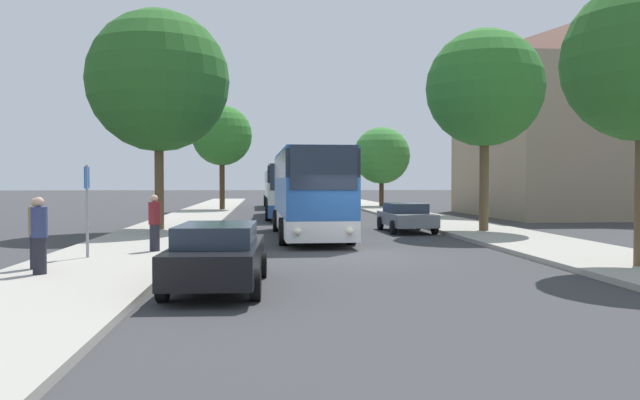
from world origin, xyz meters
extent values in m
plane|color=#38383A|center=(0.00, 0.00, 0.00)|extent=(300.00, 300.00, 0.00)
cube|color=#A39E93|center=(-7.00, 0.00, 0.07)|extent=(4.00, 120.00, 0.15)
cube|color=#A39E93|center=(7.00, 0.00, 0.07)|extent=(4.00, 120.00, 0.15)
cube|color=gray|center=(20.19, 21.26, 4.78)|extent=(17.04, 13.70, 9.56)
pyramid|color=#513328|center=(20.19, 21.26, 11.62)|extent=(17.04, 13.70, 4.11)
cube|color=silver|center=(-0.84, 6.58, 0.62)|extent=(2.64, 10.30, 0.70)
cube|color=#285BA8|center=(-0.84, 6.58, 1.69)|extent=(2.64, 10.30, 1.43)
cube|color=#232D3D|center=(-0.84, 6.58, 2.88)|extent=(2.66, 10.09, 0.95)
cube|color=#285BA8|center=(-0.84, 6.58, 3.42)|extent=(2.58, 10.09, 0.12)
cube|color=#232D3D|center=(-0.74, 1.42, 2.73)|extent=(2.20, 0.10, 1.45)
sphere|color=#F4EAC1|center=(-1.59, 1.39, 0.66)|extent=(0.24, 0.24, 0.24)
sphere|color=#F4EAC1|center=(0.11, 1.42, 0.66)|extent=(0.24, 0.24, 0.24)
cylinder|color=black|center=(-2.00, 3.48, 0.50)|extent=(0.32, 1.01, 1.00)
cylinder|color=black|center=(0.44, 3.53, 0.50)|extent=(0.32, 1.01, 1.00)
cylinder|color=black|center=(-2.12, 9.63, 0.50)|extent=(0.32, 1.01, 1.00)
cylinder|color=black|center=(0.32, 9.68, 0.50)|extent=(0.32, 1.01, 1.00)
cube|color=#2D519E|center=(-1.19, 20.84, 0.62)|extent=(2.56, 11.44, 0.70)
cube|color=silver|center=(-1.19, 20.84, 1.59)|extent=(2.56, 11.44, 1.23)
cube|color=#232D3D|center=(-1.19, 20.84, 2.68)|extent=(2.59, 11.21, 0.95)
cube|color=silver|center=(-1.19, 20.84, 3.21)|extent=(2.51, 11.21, 0.12)
cube|color=#232D3D|center=(-1.24, 15.10, 2.53)|extent=(2.23, 0.08, 1.45)
sphere|color=#F4EAC1|center=(-2.10, 15.08, 0.66)|extent=(0.24, 0.24, 0.24)
sphere|color=#F4EAC1|center=(-0.37, 15.07, 0.66)|extent=(0.24, 0.24, 0.24)
cylinder|color=black|center=(-2.45, 17.42, 0.50)|extent=(0.31, 1.00, 1.00)
cylinder|color=black|center=(0.02, 17.40, 0.50)|extent=(0.31, 1.00, 1.00)
cylinder|color=black|center=(-2.40, 24.27, 0.50)|extent=(0.31, 1.00, 1.00)
cylinder|color=black|center=(0.07, 24.25, 0.50)|extent=(0.31, 1.00, 1.00)
cube|color=#238942|center=(-1.24, 36.03, 0.62)|extent=(2.71, 10.11, 0.70)
cube|color=silver|center=(-1.24, 36.03, 1.58)|extent=(2.71, 10.11, 1.21)
cube|color=#232D3D|center=(-1.24, 36.03, 2.66)|extent=(2.73, 9.91, 0.95)
cube|color=silver|center=(-1.24, 36.03, 3.20)|extent=(2.66, 9.91, 0.12)
cube|color=#232D3D|center=(-1.14, 30.97, 2.51)|extent=(2.27, 0.10, 1.45)
sphere|color=#F4EAC1|center=(-2.03, 30.93, 0.66)|extent=(0.24, 0.24, 0.24)
sphere|color=#F4EAC1|center=(-0.26, 30.96, 0.66)|extent=(0.24, 0.24, 0.24)
cylinder|color=black|center=(-2.44, 32.99, 0.50)|extent=(0.32, 1.01, 1.00)
cylinder|color=black|center=(0.08, 33.03, 0.50)|extent=(0.32, 1.01, 1.00)
cylinder|color=black|center=(-2.56, 39.03, 0.50)|extent=(0.32, 1.01, 1.00)
cylinder|color=black|center=(-0.03, 39.07, 0.50)|extent=(0.32, 1.01, 1.00)
cube|color=black|center=(-3.65, -5.31, 0.63)|extent=(1.94, 4.77, 0.64)
cube|color=#232D3D|center=(-3.65, -5.50, 1.17)|extent=(1.64, 2.50, 0.43)
cylinder|color=black|center=(-4.46, -3.82, 0.31)|extent=(0.23, 0.63, 0.62)
cylinder|color=black|center=(-2.71, -3.89, 0.31)|extent=(0.23, 0.63, 0.62)
cylinder|color=black|center=(-4.58, -6.73, 0.31)|extent=(0.23, 0.63, 0.62)
cylinder|color=black|center=(-2.83, -6.80, 0.31)|extent=(0.23, 0.63, 0.62)
cube|color=slate|center=(3.73, 8.97, 0.59)|extent=(1.91, 4.39, 0.55)
cube|color=#232D3D|center=(3.72, 9.15, 1.08)|extent=(1.65, 2.30, 0.43)
cylinder|color=black|center=(4.67, 7.64, 0.31)|extent=(0.21, 0.62, 0.62)
cylinder|color=black|center=(2.85, 7.60, 0.31)|extent=(0.21, 0.62, 0.62)
cylinder|color=black|center=(4.61, 10.34, 0.31)|extent=(0.21, 0.62, 0.62)
cylinder|color=black|center=(2.79, 10.30, 0.31)|extent=(0.21, 0.62, 0.62)
cylinder|color=gray|center=(-7.60, -0.75, 1.44)|extent=(0.08, 0.08, 2.58)
cube|color=#1E56A3|center=(-7.60, -0.75, 2.38)|extent=(0.03, 0.45, 0.60)
cylinder|color=#23232D|center=(-6.00, 0.71, 0.56)|extent=(0.30, 0.30, 0.82)
cylinder|color=maroon|center=(-6.00, 0.71, 1.31)|extent=(0.36, 0.36, 0.68)
sphere|color=tan|center=(-6.00, 0.71, 1.76)|extent=(0.22, 0.22, 0.22)
cylinder|color=#23232D|center=(-7.80, -3.92, 0.57)|extent=(0.30, 0.30, 0.84)
cylinder|color=navy|center=(-7.80, -3.92, 1.34)|extent=(0.36, 0.36, 0.70)
sphere|color=tan|center=(-7.80, -3.92, 1.81)|extent=(0.23, 0.23, 0.23)
cylinder|color=#23232D|center=(-8.20, -2.96, 0.56)|extent=(0.30, 0.30, 0.82)
cylinder|color=olive|center=(-8.20, -2.96, 1.31)|extent=(0.36, 0.36, 0.68)
sphere|color=tan|center=(-8.20, -2.96, 1.77)|extent=(0.22, 0.22, 0.22)
cylinder|color=brown|center=(-7.31, 9.53, 2.27)|extent=(0.40, 0.40, 4.23)
sphere|color=#286023|center=(-7.31, 9.53, 6.72)|extent=(6.24, 6.24, 6.24)
cylinder|color=#47331E|center=(-5.89, 29.72, 2.12)|extent=(0.40, 0.40, 3.94)
sphere|color=#2D7028|center=(-5.89, 29.72, 5.82)|extent=(4.61, 4.61, 4.61)
cylinder|color=#47331E|center=(7.47, 34.67, 1.43)|extent=(0.40, 0.40, 2.56)
sphere|color=#387F33|center=(7.47, 34.67, 4.55)|extent=(4.91, 4.91, 4.91)
cylinder|color=brown|center=(6.85, 7.65, 2.29)|extent=(0.40, 0.40, 4.28)
sphere|color=#2D7028|center=(6.85, 7.65, 6.33)|extent=(5.05, 5.05, 5.05)
camera|label=1|loc=(-2.66, -18.66, 2.27)|focal=35.00mm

